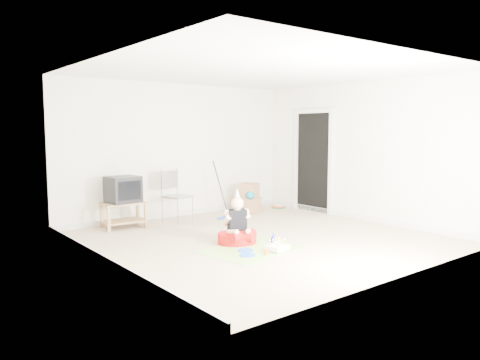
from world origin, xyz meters
TOP-DOWN VIEW (x-y plane):
  - ground at (0.00, 0.00)m, footprint 5.00×5.00m
  - doorway_recess at (2.48, 1.20)m, footprint 0.02×0.90m
  - tv_stand at (-1.37, 2.08)m, footprint 0.75×0.50m
  - crt_tv at (-1.37, 2.08)m, footprint 0.57×0.49m
  - folding_chair at (-0.35, 1.96)m, footprint 0.54×0.53m
  - cardboard_boxes at (1.30, 1.89)m, footprint 0.59×0.56m
  - floor_mop at (0.50, 1.71)m, footprint 0.29×0.35m
  - book_pile at (2.15, 1.91)m, footprint 0.23×0.26m
  - seated_woman at (-0.50, -0.04)m, footprint 0.76×0.76m
  - party_mat at (-0.54, -0.44)m, footprint 1.54×1.23m
  - birthday_cake at (-0.33, -0.74)m, footprint 0.33×0.28m
  - blue_plate_near at (-0.69, -0.47)m, footprint 0.23×0.23m
  - blue_plate_far at (-0.82, -0.68)m, footprint 0.29×0.29m
  - orange_cup_near at (-0.41, -0.12)m, footprint 0.08×0.08m
  - orange_cup_far at (-0.58, -0.80)m, footprint 0.08×0.08m
  - blue_party_hat at (-0.02, -0.32)m, footprint 0.12×0.12m

SIDE VIEW (x-z plane):
  - ground at x=0.00m, z-range 0.00..0.00m
  - party_mat at x=-0.54m, z-range 0.00..0.01m
  - blue_plate_far at x=-0.82m, z-range 0.01..0.02m
  - blue_plate_near at x=-0.69m, z-range 0.01..0.02m
  - book_pile at x=2.15m, z-range 0.00..0.08m
  - orange_cup_far at x=-0.58m, z-range 0.01..0.08m
  - birthday_cake at x=-0.33m, z-range -0.03..0.11m
  - orange_cup_near at x=-0.41m, z-range 0.01..0.08m
  - blue_party_hat at x=-0.02m, z-range 0.01..0.16m
  - seated_woman at x=-0.50m, z-range -0.24..0.61m
  - floor_mop at x=0.50m, z-range -0.29..0.81m
  - tv_stand at x=-1.37m, z-range 0.04..0.49m
  - cardboard_boxes at x=1.30m, z-range -0.01..0.59m
  - folding_chair at x=-0.35m, z-range -0.01..0.97m
  - crt_tv at x=-1.37m, z-range 0.45..0.91m
  - doorway_recess at x=2.48m, z-range 0.00..2.05m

